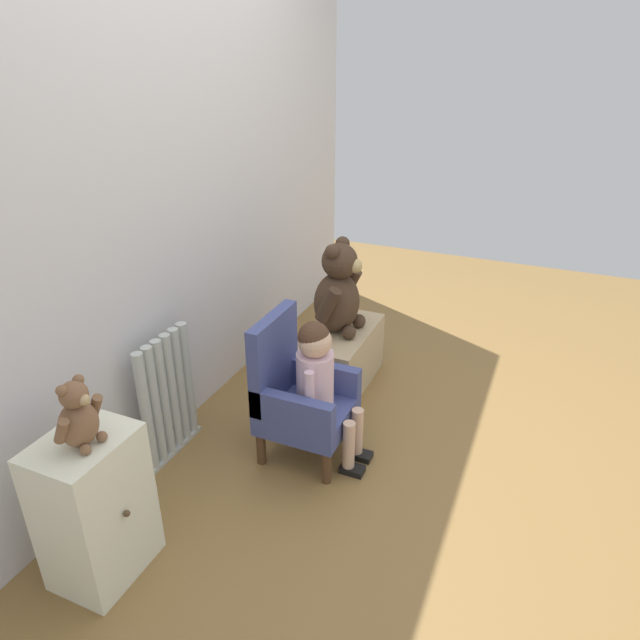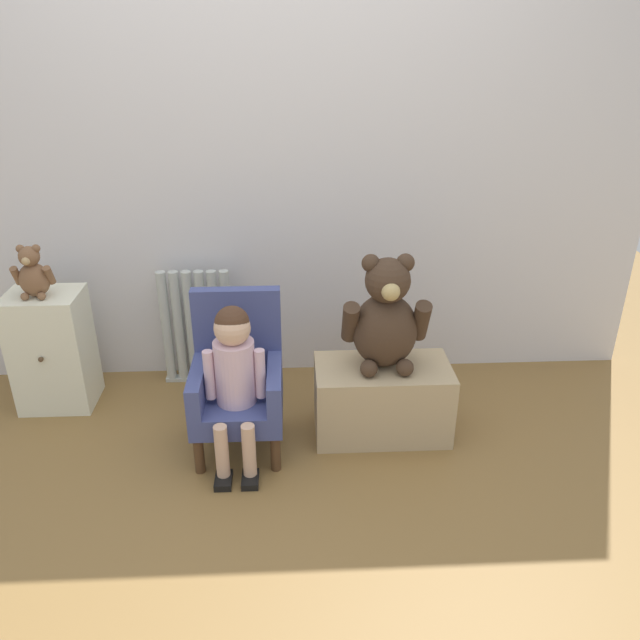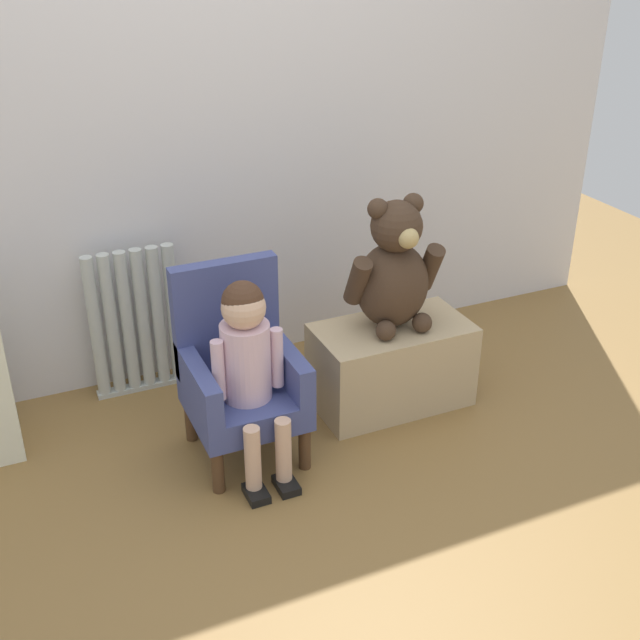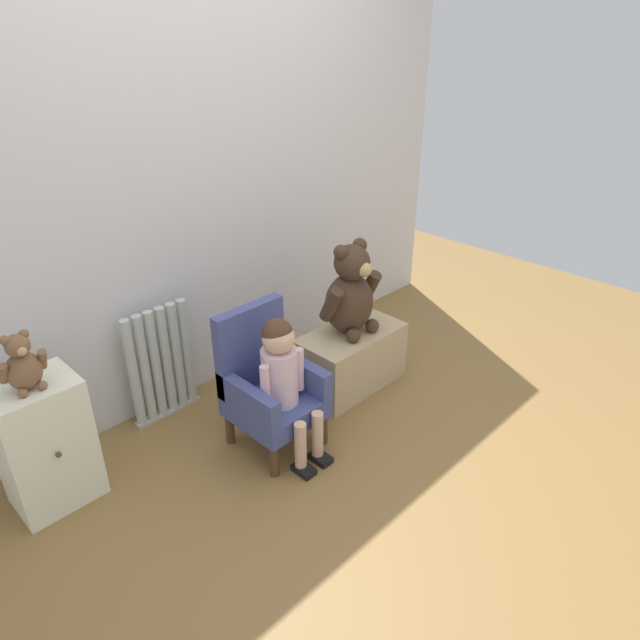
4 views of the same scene
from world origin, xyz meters
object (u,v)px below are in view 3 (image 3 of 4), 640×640
(radiator, at_px, (135,323))
(child_figure, at_px, (248,353))
(child_armchair, at_px, (239,372))
(large_teddy_bear, at_px, (394,271))
(low_bench, at_px, (391,365))

(radiator, xyz_separation_m, child_figure, (0.25, -0.66, 0.15))
(child_armchair, bearing_deg, radiator, 114.33)
(child_figure, height_order, large_teddy_bear, large_teddy_bear)
(radiator, distance_m, child_figure, 0.72)
(radiator, height_order, child_figure, child_figure)
(radiator, bearing_deg, low_bench, -29.72)
(low_bench, height_order, large_teddy_bear, large_teddy_bear)
(low_bench, bearing_deg, radiator, 150.28)
(low_bench, xyz_separation_m, large_teddy_bear, (0.00, 0.02, 0.40))
(low_bench, distance_m, large_teddy_bear, 0.40)
(radiator, relative_size, low_bench, 1.01)
(child_armchair, height_order, child_figure, child_figure)
(radiator, relative_size, child_armchair, 0.88)
(large_teddy_bear, bearing_deg, low_bench, -95.78)
(child_armchair, bearing_deg, large_teddy_bear, 5.09)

